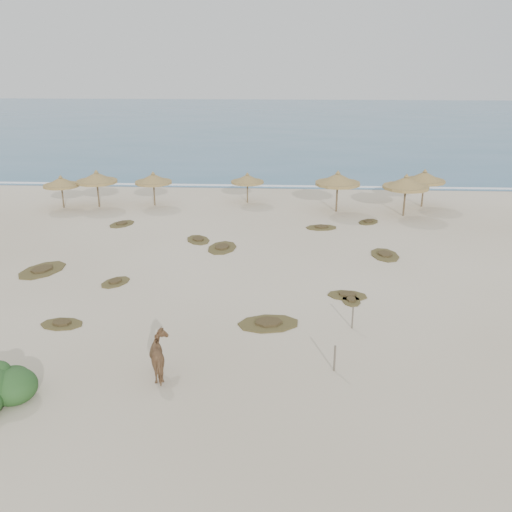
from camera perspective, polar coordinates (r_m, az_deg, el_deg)
name	(u,v)px	position (r m, az deg, el deg)	size (l,w,h in m)	color
ground	(204,311)	(26.28, -5.19, -5.45)	(160.00, 160.00, 0.00)	beige
ocean	(266,122)	(99.22, 1.03, 13.23)	(200.00, 100.00, 0.01)	#295D7B
foam_line	(245,186)	(50.89, -1.07, 7.04)	(70.00, 0.60, 0.01)	white
palapa_0	(61,182)	(45.46, -18.92, 6.98)	(3.49, 3.49, 2.52)	brown
palapa_1	(97,178)	(44.88, -15.65, 7.51)	(3.78, 3.78, 2.87)	brown
palapa_2	(153,179)	(44.43, -10.23, 7.58)	(3.41, 3.41, 2.65)	brown
palapa_3	(247,179)	(44.62, -0.87, 7.69)	(3.19, 3.19, 2.40)	brown
palapa_4	(338,180)	(42.30, 8.17, 7.57)	(4.31, 4.31, 3.09)	brown
palapa_5	(406,183)	(42.17, 14.78, 7.05)	(3.59, 3.59, 3.06)	brown
palapa_6	(424,177)	(45.14, 16.49, 7.54)	(3.20, 3.20, 2.91)	brown
horse	(161,356)	(21.18, -9.43, -9.87)	(0.84, 1.83, 1.55)	olive
fence_post_near	(335,358)	(21.48, 7.87, -10.10)	(0.08, 0.08, 1.04)	brown
fence_post_far	(353,318)	(24.70, 9.64, -6.11)	(0.07, 0.07, 0.98)	brown
scrub_1	(42,270)	(32.90, -20.60, -1.31)	(2.90, 3.50, 0.16)	brown
scrub_2	(115,282)	(30.07, -13.89, -2.54)	(1.83, 2.09, 0.16)	brown
scrub_3	(222,248)	(34.39, -3.41, 0.85)	(2.05, 2.79, 0.16)	brown
scrub_4	(347,295)	(27.99, 9.12, -3.89)	(2.07, 1.49, 0.16)	brown
scrub_5	(385,255)	(33.93, 12.75, 0.12)	(1.83, 2.59, 0.16)	brown
scrub_6	(122,224)	(40.22, -13.27, 3.15)	(2.09, 2.44, 0.16)	brown
scrub_7	(321,227)	(38.60, 6.55, 2.87)	(2.28, 1.66, 0.16)	brown
scrub_9	(268,323)	(24.89, 1.26, -6.74)	(3.01, 2.27, 0.16)	brown
scrub_10	(368,222)	(40.40, 11.18, 3.38)	(2.01, 2.10, 0.16)	brown
scrub_11	(62,324)	(26.24, -18.85, -6.42)	(1.91, 1.28, 0.16)	brown
scrub_12	(351,300)	(27.45, 9.50, -4.40)	(0.90, 1.36, 0.16)	brown
scrub_13	(198,240)	(35.98, -5.81, 1.64)	(2.09, 2.46, 0.16)	brown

